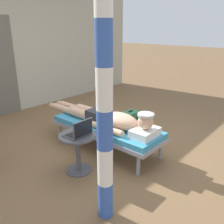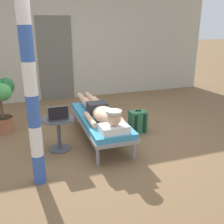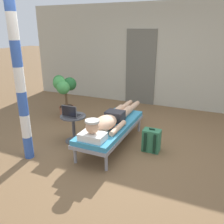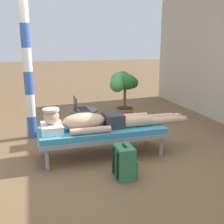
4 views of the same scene
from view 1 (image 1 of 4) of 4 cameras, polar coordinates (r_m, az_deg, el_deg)
The scene contains 8 objects.
ground_plane at distance 4.01m, azimuth 0.43°, elevation -7.98°, with size 40.00×40.00×0.00m, color brown.
house_wall_back at distance 5.82m, azimuth -23.11°, elevation 13.04°, with size 7.60×0.20×2.70m, color #B2AD99.
lounge_chair at distance 3.81m, azimuth -1.34°, elevation -3.72°, with size 0.65×1.81×0.42m.
person_reclining at distance 3.73m, azimuth -0.95°, elevation -1.41°, with size 0.53×2.17×0.33m.
side_table at distance 3.26m, azimuth -7.89°, elevation -7.91°, with size 0.48×0.48×0.52m.
laptop at distance 3.13m, azimuth -7.45°, elevation -4.53°, with size 0.31×0.24×0.23m.
backpack at distance 4.45m, azimuth 4.22°, elevation -2.40°, with size 0.30×0.26×0.42m.
porch_post at distance 2.12m, azimuth -1.78°, elevation 5.31°, with size 0.15×0.15×2.65m.
Camera 1 is at (-2.71, -2.31, 1.84)m, focal length 39.68 mm.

